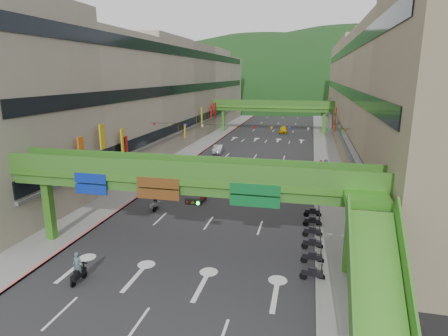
% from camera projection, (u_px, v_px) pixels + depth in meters
% --- Properties ---
extents(ground, '(320.00, 320.00, 0.00)m').
position_uv_depth(ground, '(153.00, 303.00, 21.19)').
color(ground, black).
rests_on(ground, ground).
extents(road_slab, '(18.00, 140.00, 0.02)m').
position_uv_depth(road_slab, '(263.00, 145.00, 68.44)').
color(road_slab, '#28282B').
rests_on(road_slab, ground).
extents(sidewalk_left, '(4.00, 140.00, 0.15)m').
position_uv_depth(sidewalk_left, '(205.00, 142.00, 70.83)').
color(sidewalk_left, gray).
rests_on(sidewalk_left, ground).
extents(sidewalk_right, '(4.00, 140.00, 0.15)m').
position_uv_depth(sidewalk_right, '(325.00, 147.00, 66.03)').
color(sidewalk_right, gray).
rests_on(sidewalk_right, ground).
extents(curb_left, '(0.20, 140.00, 0.18)m').
position_uv_depth(curb_left, '(215.00, 143.00, 70.41)').
color(curb_left, '#CC5959').
rests_on(curb_left, ground).
extents(curb_right, '(0.20, 140.00, 0.18)m').
position_uv_depth(curb_right, '(314.00, 147.00, 66.44)').
color(curb_right, gray).
rests_on(curb_right, ground).
extents(building_row_left, '(12.80, 95.00, 19.00)m').
position_uv_depth(building_row_left, '(164.00, 91.00, 70.27)').
color(building_row_left, '#9E937F').
rests_on(building_row_left, ground).
extents(building_row_right, '(12.80, 95.00, 19.00)m').
position_uv_depth(building_row_right, '(378.00, 94.00, 62.02)').
color(building_row_right, gray).
rests_on(building_row_right, ground).
extents(overpass_near, '(28.00, 12.27, 7.10)m').
position_uv_depth(overpass_near, '(195.00, 189.00, 24.81)').
color(overpass_near, '#4C9E2D').
rests_on(overpass_near, ground).
extents(overpass_far, '(28.00, 2.20, 7.10)m').
position_uv_depth(overpass_far, '(273.00, 108.00, 81.31)').
color(overpass_far, '#4C9E2D').
rests_on(overpass_far, ground).
extents(hill_left, '(168.00, 140.00, 112.00)m').
position_uv_depth(hill_left, '(261.00, 102.00, 175.68)').
color(hill_left, '#1C4419').
rests_on(hill_left, ground).
extents(hill_right, '(208.00, 176.00, 128.00)m').
position_uv_depth(hill_right, '(346.00, 100.00, 185.86)').
color(hill_right, '#1C4419').
rests_on(hill_right, ground).
extents(bunting_string, '(26.00, 0.36, 0.47)m').
position_uv_depth(bunting_string, '(245.00, 127.00, 48.09)').
color(bunting_string, black).
rests_on(bunting_string, ground).
extents(scooter_rider_near, '(0.63, 1.60, 2.02)m').
position_uv_depth(scooter_rider_near, '(78.00, 269.00, 23.07)').
color(scooter_rider_near, black).
rests_on(scooter_rider_near, ground).
extents(scooter_rider_mid, '(0.83, 1.59, 1.87)m').
position_uv_depth(scooter_rider_mid, '(236.00, 168.00, 48.06)').
color(scooter_rider_mid, black).
rests_on(scooter_rider_mid, ground).
extents(scooter_rider_left, '(1.00, 1.58, 1.94)m').
position_uv_depth(scooter_rider_left, '(155.00, 201.00, 35.47)').
color(scooter_rider_left, gray).
rests_on(scooter_rider_left, ground).
extents(scooter_rider_far, '(1.03, 1.58, 2.23)m').
position_uv_depth(scooter_rider_far, '(203.00, 191.00, 37.89)').
color(scooter_rider_far, maroon).
rests_on(scooter_rider_far, ground).
extents(parked_scooter_row, '(1.60, 11.58, 1.08)m').
position_uv_depth(parked_scooter_row, '(313.00, 237.00, 28.60)').
color(parked_scooter_row, black).
rests_on(parked_scooter_row, ground).
extents(car_silver, '(1.64, 4.12, 1.33)m').
position_uv_depth(car_silver, '(218.00, 149.00, 61.35)').
color(car_silver, '#B3B2BB').
rests_on(car_silver, ground).
extents(car_yellow, '(1.95, 4.50, 1.51)m').
position_uv_depth(car_yellow, '(283.00, 129.00, 82.71)').
color(car_yellow, yellow).
rests_on(car_yellow, ground).
extents(pedestrian_red, '(0.97, 0.81, 1.81)m').
position_uv_depth(pedestrian_red, '(321.00, 168.00, 47.90)').
color(pedestrian_red, red).
rests_on(pedestrian_red, ground).
extents(pedestrian_dark, '(1.09, 0.98, 1.78)m').
position_uv_depth(pedestrian_dark, '(323.00, 187.00, 39.82)').
color(pedestrian_dark, '#202129').
rests_on(pedestrian_dark, ground).
extents(pedestrian_blue, '(0.92, 0.82, 1.67)m').
position_uv_depth(pedestrian_blue, '(325.00, 167.00, 49.01)').
color(pedestrian_blue, '#2A354B').
rests_on(pedestrian_blue, ground).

